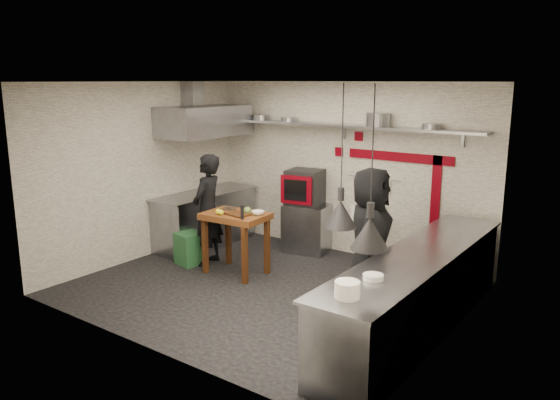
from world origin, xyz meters
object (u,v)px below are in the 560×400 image
Objects in this scene: prep_table at (236,243)px; chef_right at (370,238)px; oven_stand at (308,227)px; chef_left at (208,210)px; combi_oven at (305,187)px; green_bin at (190,248)px.

prep_table is 2.19m from chef_right.
oven_stand is 0.46× the size of chef_left.
chef_right reaches higher than combi_oven.
chef_right is at bearing -48.94° from oven_stand.
combi_oven is at bearing 78.02° from prep_table.
chef_right reaches higher than chef_left.
combi_oven is 0.34× the size of chef_left.
green_bin is at bearing -133.91° from combi_oven.
chef_left reaches higher than oven_stand.
prep_table reaches higher than oven_stand.
combi_oven reaches higher than oven_stand.
prep_table is 0.53× the size of chef_left.
combi_oven is 2.43m from chef_right.
oven_stand reaches higher than green_bin.
green_bin is (-1.11, -1.66, -0.15)m from oven_stand.
combi_oven is 1.16× the size of green_bin.
chef_right reaches higher than prep_table.
oven_stand is at bearing 76.61° from prep_table.
oven_stand is at bearing 29.27° from combi_oven.
chef_left is (-0.88, -1.48, 0.47)m from oven_stand.
chef_right is (1.93, -1.46, -0.20)m from combi_oven.
oven_stand is 0.45× the size of chef_right.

